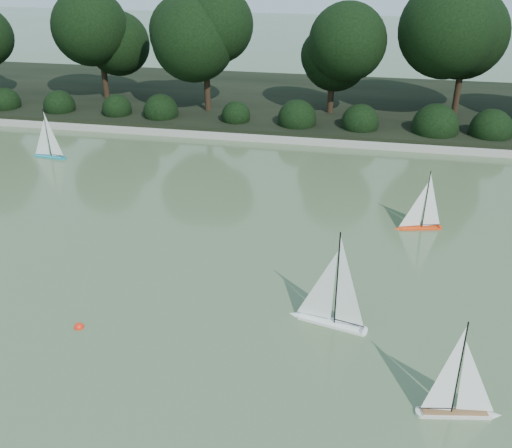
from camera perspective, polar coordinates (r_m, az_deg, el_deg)
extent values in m
plane|color=#405231|center=(9.20, -4.77, -9.79)|extent=(80.00, 80.00, 0.00)
cube|color=gray|center=(17.09, 3.32, 8.45)|extent=(40.00, 0.35, 0.18)
cube|color=black|center=(20.88, 4.92, 11.99)|extent=(40.00, 8.00, 0.30)
cylinder|color=black|center=(21.52, -14.79, 13.14)|extent=(0.20, 0.20, 1.37)
sphere|color=black|center=(21.20, -15.35, 17.57)|extent=(2.24, 2.24, 2.24)
cylinder|color=black|center=(19.27, -4.88, 12.81)|extent=(0.20, 0.20, 1.66)
sphere|color=black|center=(18.88, -5.13, 18.78)|extent=(2.66, 2.66, 2.66)
cylinder|color=black|center=(19.13, 7.44, 11.97)|extent=(0.20, 0.20, 1.26)
sphere|color=black|center=(18.79, 7.73, 16.61)|extent=(2.10, 2.10, 2.10)
cylinder|color=black|center=(19.92, 19.43, 11.99)|extent=(0.20, 0.20, 1.73)
sphere|color=black|center=(19.54, 20.42, 17.99)|extent=(2.80, 2.80, 2.80)
sphere|color=black|center=(21.47, -24.26, 11.01)|extent=(1.10, 1.10, 1.10)
sphere|color=black|center=(20.41, -19.54, 11.10)|extent=(1.10, 1.10, 1.10)
sphere|color=black|center=(19.49, -14.33, 11.10)|extent=(1.10, 1.10, 1.10)
sphere|color=black|center=(18.74, -8.67, 11.01)|extent=(1.10, 1.10, 1.10)
sphere|color=black|center=(18.18, -2.60, 10.79)|extent=(1.10, 1.10, 1.10)
sphere|color=black|center=(17.83, 3.77, 10.44)|extent=(1.10, 1.10, 1.10)
sphere|color=black|center=(17.70, 10.29, 9.94)|extent=(1.10, 1.10, 1.10)
sphere|color=black|center=(17.80, 16.81, 9.32)|extent=(1.10, 1.10, 1.10)
sphere|color=black|center=(18.11, 23.15, 8.60)|extent=(1.10, 1.10, 1.10)
cube|color=white|center=(9.19, 7.52, -9.64)|extent=(1.06, 0.45, 0.10)
cone|color=white|center=(9.33, 3.94, -8.77)|extent=(0.25, 0.25, 0.21)
cylinder|color=white|center=(9.09, 10.70, -10.37)|extent=(0.15, 0.15, 0.10)
cylinder|color=black|center=(8.69, 8.18, -5.15)|extent=(0.03, 0.03, 1.62)
cylinder|color=black|center=(9.06, 9.28, -9.45)|extent=(0.47, 0.13, 0.02)
cube|color=beige|center=(8.08, 19.26, -17.31)|extent=(0.91, 0.33, 0.09)
cone|color=beige|center=(8.25, 22.84, -16.99)|extent=(0.21, 0.21, 0.18)
cylinder|color=beige|center=(7.96, 16.06, -17.55)|extent=(0.12, 0.12, 0.09)
cube|color=olive|center=(8.05, 19.32, -17.06)|extent=(0.83, 0.27, 0.01)
cylinder|color=black|center=(7.59, 19.79, -13.31)|extent=(0.02, 0.02, 1.38)
cylinder|color=black|center=(7.95, 17.65, -16.93)|extent=(0.41, 0.08, 0.01)
cube|color=#FF3D0F|center=(12.40, 16.08, -0.27)|extent=(0.83, 0.35, 0.08)
cone|color=#FF3D0F|center=(12.26, 13.97, -0.32)|extent=(0.20, 0.20, 0.16)
cylinder|color=#FF3D0F|center=(12.54, 17.85, -0.23)|extent=(0.12, 0.12, 0.08)
cylinder|color=black|center=(12.13, 16.66, 2.57)|extent=(0.02, 0.02, 1.27)
cylinder|color=black|center=(12.43, 17.10, 0.12)|extent=(0.37, 0.10, 0.01)
cube|color=teal|center=(16.84, -19.88, 6.41)|extent=(0.87, 0.25, 0.09)
cone|color=teal|center=(17.13, -21.24, 6.52)|extent=(0.19, 0.19, 0.17)
cylinder|color=teal|center=(16.60, -18.66, 6.31)|extent=(0.11, 0.11, 0.09)
cylinder|color=black|center=(16.60, -20.13, 8.68)|extent=(0.02, 0.02, 1.33)
cylinder|color=black|center=(16.68, -19.27, 6.66)|extent=(0.39, 0.05, 0.01)
sphere|color=#FB250D|center=(9.49, -17.27, -9.84)|extent=(0.15, 0.15, 0.15)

